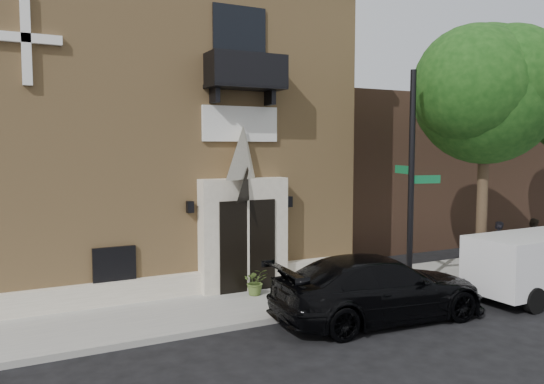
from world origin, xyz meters
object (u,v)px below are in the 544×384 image
Objects in this scene: cargo_van at (544,261)px; street_sign at (411,183)px; pedestrian_near at (497,244)px; dumpster at (531,250)px; fire_hydrant at (475,268)px; black_sedan at (379,288)px; pedestrian_far at (533,239)px.

cargo_van is 4.45m from street_sign.
cargo_van is 2.88× the size of pedestrian_near.
dumpster is (5.73, 0.46, -2.48)m from street_sign.
dumpster is (3.10, 0.40, 0.22)m from fire_hydrant.
cargo_van is 1.95m from fire_hydrant.
cargo_van is at bearing -12.87° from street_sign.
dumpster reaches higher than fire_hydrant.
cargo_van is 0.73× the size of street_sign.
street_sign is at bearing -56.75° from black_sedan.
cargo_van is at bearing -146.26° from dumpster.
street_sign is (1.94, 1.09, 2.46)m from black_sedan.
cargo_van is 3.08m from dumpster.
dumpster is 1.09m from pedestrian_near.
street_sign reaches higher than pedestrian_near.
fire_hydrant is 3.13m from dumpster.
pedestrian_far is (1.28, 0.91, 0.13)m from dumpster.
pedestrian_far reaches higher than fire_hydrant.
street_sign reaches higher than dumpster.
fire_hydrant is 2.55m from pedestrian_near.
dumpster is 1.30× the size of pedestrian_near.
fire_hydrant is at bearing 178.12° from dumpster.
black_sedan is 5.46m from cargo_van.
fire_hydrant is (4.57, 1.16, -0.24)m from black_sedan.
black_sedan is at bearing -177.78° from dumpster.
dumpster is 1.35× the size of pedestrian_far.
black_sedan is 9.29m from pedestrian_far.
fire_hydrant is 4.59m from pedestrian_far.
street_sign reaches higher than fire_hydrant.
fire_hydrant is at bearing 13.06° from pedestrian_near.
pedestrian_near reaches higher than black_sedan.
fire_hydrant is at bearing -71.95° from black_sedan.
dumpster is at bearing -74.67° from black_sedan.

